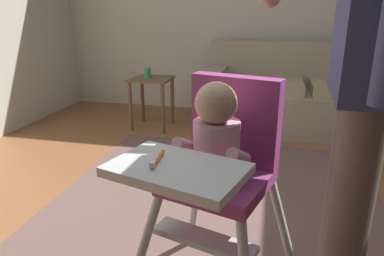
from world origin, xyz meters
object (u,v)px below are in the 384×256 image
at_px(couch, 305,96).
at_px(high_chair, 218,156).
at_px(adult_standing, 365,80).
at_px(sippy_cup, 147,73).
at_px(side_table, 152,92).

relative_size(couch, high_chair, 2.15).
xyz_separation_m(adult_standing, sippy_cup, (-1.52, 2.20, -0.40)).
bearing_deg(high_chair, adult_standing, 102.81).
distance_m(couch, sippy_cup, 1.63).
relative_size(couch, adult_standing, 1.19).
xyz_separation_m(side_table, sippy_cup, (-0.04, 0.00, 0.19)).
bearing_deg(side_table, high_chair, -64.72).
relative_size(adult_standing, side_table, 3.28).
bearing_deg(side_table, sippy_cup, 180.00).
xyz_separation_m(high_chair, adult_standing, (0.46, -0.03, 0.31)).
distance_m(high_chair, side_table, 2.42).
bearing_deg(side_table, adult_standing, -56.04).
height_order(side_table, sippy_cup, sippy_cup).
distance_m(couch, side_table, 1.58).
relative_size(high_chair, adult_standing, 0.56).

